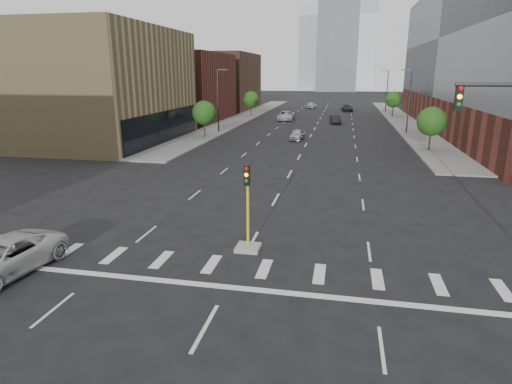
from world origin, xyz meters
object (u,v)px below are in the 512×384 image
(car_deep_right, at_px, (347,108))
(parked_minivan, at_px, (2,258))
(car_distant, at_px, (311,105))
(car_far_left, at_px, (286,116))
(car_mid_right, at_px, (335,119))
(median_traffic_signal, at_px, (248,232))
(car_near_left, at_px, (297,135))

(car_deep_right, height_order, parked_minivan, parked_minivan)
(car_deep_right, xyz_separation_m, car_distant, (-8.60, 6.53, 0.01))
(car_far_left, height_order, car_distant, car_far_left)
(car_mid_right, xyz_separation_m, parked_minivan, (-13.01, -61.54, 0.06))
(parked_minivan, bearing_deg, median_traffic_signal, 32.21)
(car_far_left, bearing_deg, car_near_left, -80.65)
(parked_minivan, bearing_deg, car_far_left, 93.23)
(median_traffic_signal, bearing_deg, car_deep_right, 86.45)
(median_traffic_signal, relative_size, car_mid_right, 0.99)
(car_mid_right, height_order, car_far_left, car_far_left)
(median_traffic_signal, height_order, car_mid_right, median_traffic_signal)
(median_traffic_signal, bearing_deg, car_mid_right, 86.96)
(car_far_left, distance_m, car_distant, 28.27)
(car_mid_right, xyz_separation_m, car_far_left, (-9.12, 3.55, 0.11))
(parked_minivan, bearing_deg, car_distant, 92.67)
(car_distant, bearing_deg, car_mid_right, -68.41)
(car_mid_right, height_order, parked_minivan, parked_minivan)
(car_deep_right, bearing_deg, car_near_left, -106.32)
(car_deep_right, bearing_deg, parked_minivan, -107.86)
(car_near_left, distance_m, car_distant, 51.55)
(car_near_left, height_order, car_far_left, car_far_left)
(car_far_left, height_order, car_deep_right, car_far_left)
(car_deep_right, relative_size, car_distant, 1.16)
(median_traffic_signal, xyz_separation_m, car_far_left, (-6.10, 60.30, -0.13))
(median_traffic_signal, height_order, car_near_left, median_traffic_signal)
(car_mid_right, bearing_deg, median_traffic_signal, -101.40)
(car_near_left, distance_m, car_deep_right, 45.47)
(car_distant, bearing_deg, car_deep_right, -27.25)
(median_traffic_signal, distance_m, car_deep_right, 82.08)
(car_mid_right, relative_size, car_deep_right, 0.85)
(car_near_left, relative_size, car_deep_right, 0.76)
(median_traffic_signal, distance_m, car_near_left, 36.96)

